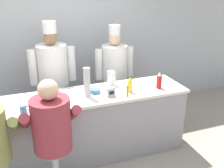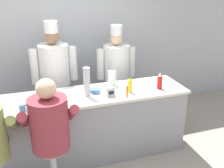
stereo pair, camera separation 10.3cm
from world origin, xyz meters
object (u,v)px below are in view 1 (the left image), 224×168
Objects in this scene: coffee_mug_white at (47,101)px; napkin_dispenser_chrome at (111,92)px; breakfast_plate at (63,99)px; cook_in_whites_near at (53,75)px; hot_sauce_bottle_orange at (127,91)px; ketchup_bottle_red at (159,81)px; cook_in_whites_far at (114,71)px; water_pitcher_clear at (111,78)px; mustard_bottle_yellow at (130,85)px; cereal_bowl at (95,91)px; coffee_mug_blue at (23,109)px; cup_stack_steel at (87,82)px; diner_seated_maroon at (51,126)px.

napkin_dispenser_chrome is at bearing -2.53° from coffee_mug_white.
cook_in_whites_near is at bearing 89.49° from breakfast_plate.
hot_sauce_bottle_orange is at bearing -52.88° from cook_in_whites_near.
hot_sauce_bottle_orange is (-0.54, -0.12, -0.04)m from ketchup_bottle_red.
hot_sauce_bottle_orange is 0.09× the size of cook_in_whites_far.
water_pitcher_clear reaches higher than breakfast_plate.
ketchup_bottle_red reaches higher than coffee_mug_white.
mustard_bottle_yellow is at bearing 54.81° from hot_sauce_bottle_orange.
cereal_bowl is at bearing -125.90° from cook_in_whites_far.
cook_in_whites_far is (1.54, 1.07, -0.06)m from coffee_mug_blue.
cook_in_whites_far is (0.23, 1.08, -0.09)m from hot_sauce_bottle_orange.
water_pitcher_clear is at bearing 19.34° from coffee_mug_white.
napkin_dispenser_chrome is at bearing -170.59° from mustard_bottle_yellow.
mustard_bottle_yellow reaches higher than breakfast_plate.
cup_stack_steel is at bearing -69.83° from cook_in_whites_near.
breakfast_plate is 0.16× the size of diner_seated_maroon.
hot_sauce_bottle_orange is 1.31m from coffee_mug_blue.
water_pitcher_clear is 0.15× the size of diner_seated_maroon.
breakfast_plate is at bearing -159.92° from water_pitcher_clear.
breakfast_plate is 1.82× the size of coffee_mug_white.
water_pitcher_clear is 1.76× the size of coffee_mug_blue.
cook_in_whites_far is at bearing 0.90° from cook_in_whites_near.
ketchup_bottle_red is 1.67m from diner_seated_maroon.
cereal_bowl is at bearing -61.00° from cook_in_whites_near.
napkin_dispenser_chrome is (-0.30, -0.05, -0.04)m from mustard_bottle_yellow.
cook_in_whites_near reaches higher than ketchup_bottle_red.
diner_seated_maroon is at bearing -163.02° from ketchup_bottle_red.
diner_seated_maroon is (-0.85, -0.45, -0.10)m from napkin_dispenser_chrome.
breakfast_plate is 0.61× the size of cup_stack_steel.
hot_sauce_bottle_orange is at bearing -36.22° from cereal_bowl.
ketchup_bottle_red reaches higher than coffee_mug_blue.
water_pitcher_clear is (-0.60, 0.34, -0.01)m from ketchup_bottle_red.
coffee_mug_blue is (-1.25, -0.45, -0.06)m from water_pitcher_clear.
cereal_bowl is (-0.30, -0.19, -0.08)m from water_pitcher_clear.
mustard_bottle_yellow is 0.96m from cook_in_whites_far.
ketchup_bottle_red is at bearing -35.02° from cook_in_whites_near.
diner_seated_maroon reaches higher than breakfast_plate.
hot_sauce_bottle_orange is 0.11× the size of diner_seated_maroon.
mustard_bottle_yellow is 0.13× the size of cook_in_whites_far.
napkin_dispenser_chrome is (0.61, -0.10, 0.05)m from breakfast_plate.
cook_in_whites_near reaches higher than breakfast_plate.
hot_sauce_bottle_orange is at bearing -101.88° from cook_in_whites_far.
ketchup_bottle_red is 1.86m from coffee_mug_blue.
cook_in_whites_far is at bearing 50.86° from cup_stack_steel.
mustard_bottle_yellow is 1.41m from coffee_mug_blue.
mustard_bottle_yellow is at bearing -6.40° from cup_stack_steel.
hot_sauce_bottle_orange is 1.03m from coffee_mug_white.
water_pitcher_clear reaches higher than coffee_mug_white.
cup_stack_steel reaches higher than napkin_dispenser_chrome.
cup_stack_steel is 0.83m from diner_seated_maroon.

